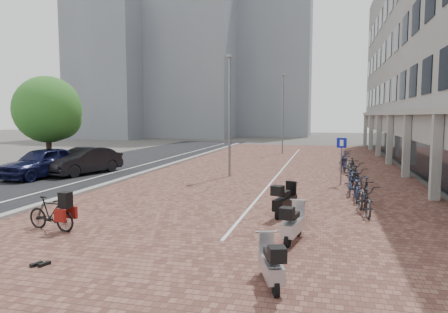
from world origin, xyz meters
TOP-DOWN VIEW (x-y plane):
  - ground at (0.00, 0.00)m, footprint 140.00×140.00m
  - plaza_brick at (2.00, 12.00)m, footprint 14.50×42.00m
  - street_asphalt at (-9.00, 12.00)m, footprint 8.00×50.00m
  - curb at (-5.10, 12.00)m, footprint 0.35×42.00m
  - lane_line at (-7.00, 12.00)m, footprint 0.12×44.00m
  - parking_line at (2.20, 12.00)m, footprint 0.10×30.00m
  - bg_towers at (-14.34, 48.94)m, footprint 33.00×23.00m
  - car_navy at (-9.71, 5.50)m, footprint 2.69×4.95m
  - car_dark at (-8.30, 7.10)m, footprint 2.74×4.79m
  - hero_bike at (-2.74, -3.16)m, footprint 1.67×0.70m
  - shoes at (-1.15, -5.68)m, footprint 0.43×0.39m
  - scooter_front at (3.98, -2.59)m, footprint 0.73×1.57m
  - scooter_mid at (3.50, 0.11)m, footprint 0.90×1.68m
  - scooter_back at (3.79, -5.46)m, footprint 0.86×1.46m
  - parking_sign at (5.43, 6.73)m, footprint 0.44×0.23m
  - lamp_near at (-0.23, 8.13)m, footprint 0.12×0.12m
  - lamp_far at (1.08, 22.22)m, footprint 0.12×0.12m
  - street_tree at (-10.57, 7.40)m, footprint 3.77×3.77m
  - bike_row at (5.95, 7.90)m, footprint 1.27×15.82m

SIDE VIEW (x-z plane):
  - ground at x=0.00m, z-range 0.00..0.00m
  - street_asphalt at x=-9.00m, z-range -0.01..0.02m
  - plaza_brick at x=2.00m, z-range -0.01..0.03m
  - lane_line at x=-7.00m, z-range 0.02..0.02m
  - parking_line at x=2.20m, z-range 0.03..0.04m
  - shoes at x=-1.15m, z-range 0.00..0.09m
  - curb at x=-5.10m, z-range 0.00..0.14m
  - scooter_back at x=3.79m, z-range 0.00..0.96m
  - hero_bike at x=-2.74m, z-range -0.06..1.08m
  - scooter_front at x=3.98m, z-range 0.00..1.04m
  - bike_row at x=5.95m, z-range 0.00..1.05m
  - scooter_mid at x=3.50m, z-range 0.00..1.10m
  - car_dark at x=-8.30m, z-range 0.00..1.49m
  - car_navy at x=-9.71m, z-range 0.00..1.60m
  - parking_sign at x=5.43m, z-range 0.36..2.59m
  - lamp_near at x=-0.23m, z-range 0.00..6.32m
  - lamp_far at x=1.08m, z-range 0.00..6.73m
  - street_tree at x=-10.57m, z-range 0.74..6.23m
  - bg_towers at x=-14.34m, z-range -2.04..29.96m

